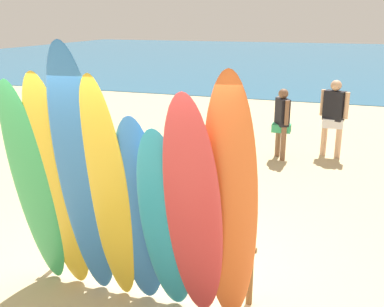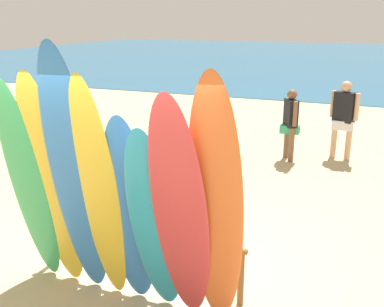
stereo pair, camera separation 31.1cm
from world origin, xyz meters
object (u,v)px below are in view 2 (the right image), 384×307
surfboard_yellow_3 (100,195)px  surfboard_orange_7 (216,212)px  beachgoer_strolling (344,115)px  surfboard_blue_2 (76,179)px  surfboard_teal_5 (155,226)px  surfboard_blue_4 (130,215)px  surfboard_rack (139,241)px  beachgoer_midbeach (290,120)px  surfboard_red_6 (181,218)px  surfboard_yellow_1 (52,186)px  beach_chair_red (88,159)px  surfboard_green_0 (29,186)px

surfboard_yellow_3 → surfboard_orange_7: 1.25m
surfboard_orange_7 → beachgoer_strolling: (0.74, 6.46, -0.33)m
surfboard_blue_2 → surfboard_teal_5: 0.96m
surfboard_blue_4 → beachgoer_strolling: bearing=69.2°
surfboard_rack → beachgoer_midbeach: size_ratio=1.66×
surfboard_blue_4 → surfboard_red_6: size_ratio=0.86×
surfboard_yellow_1 → surfboard_yellow_3: size_ratio=1.00×
surfboard_blue_2 → surfboard_orange_7: surfboard_blue_2 is taller
surfboard_blue_4 → surfboard_orange_7: 0.99m
beach_chair_red → surfboard_red_6: bearing=-41.3°
beachgoer_strolling → beachgoer_midbeach: bearing=-130.3°
surfboard_rack → beachgoer_strolling: (1.85, 5.91, 0.46)m
surfboard_teal_5 → beachgoer_midbeach: size_ratio=1.40×
surfboard_green_0 → beachgoer_midbeach: (1.90, 5.84, -0.33)m
surfboard_blue_4 → surfboard_green_0: bearing=174.6°
surfboard_blue_2 → surfboard_yellow_3: bearing=-1.8°
surfboard_yellow_1 → surfboard_yellow_3: bearing=-2.1°
surfboard_teal_5 → surfboard_green_0: bearing=176.6°
surfboard_green_0 → surfboard_orange_7: size_ratio=0.92×
surfboard_teal_5 → beachgoer_midbeach: surfboard_teal_5 is taller
surfboard_green_0 → surfboard_red_6: surfboard_red_6 is taller
surfboard_yellow_3 → surfboard_blue_4: size_ratio=1.18×
surfboard_blue_2 → beach_chair_red: size_ratio=3.46×
surfboard_blue_4 → beach_chair_red: 4.18m
surfboard_teal_5 → surfboard_yellow_3: bearing=177.3°
surfboard_red_6 → beachgoer_strolling: 6.62m
beachgoer_strolling → surfboard_green_0: bearing=-91.5°
surfboard_teal_5 → beachgoer_midbeach: bearing=86.5°
surfboard_green_0 → surfboard_yellow_1: size_ratio=0.96×
surfboard_blue_2 → surfboard_teal_5: bearing=-5.6°
surfboard_green_0 → surfboard_red_6: size_ratio=0.98×
surfboard_teal_5 → beachgoer_strolling: bearing=77.6°
surfboard_blue_2 → beachgoer_midbeach: bearing=73.5°
surfboard_yellow_1 → beachgoer_midbeach: surfboard_yellow_1 is taller
surfboard_rack → beach_chair_red: beach_chair_red is taller
beachgoer_midbeach → beach_chair_red: bearing=-80.6°
surfboard_teal_5 → surfboard_orange_7: surfboard_orange_7 is taller
surfboard_rack → surfboard_teal_5: bearing=-48.0°
surfboard_green_0 → surfboard_yellow_1: 0.33m
surfboard_green_0 → surfboard_blue_2: size_ratio=0.86×
surfboard_yellow_1 → surfboard_orange_7: bearing=-0.8°
surfboard_yellow_3 → surfboard_blue_2: bearing=-175.8°
surfboard_blue_2 → surfboard_rack: bearing=46.6°
surfboard_yellow_1 → beachgoer_midbeach: 6.07m
surfboard_yellow_1 → beach_chair_red: bearing=121.1°
surfboard_yellow_1 → surfboard_blue_4: size_ratio=1.17×
surfboard_green_0 → surfboard_orange_7: (2.20, -0.10, 0.10)m
beachgoer_midbeach → beach_chair_red: beachgoer_midbeach is taller
beach_chair_red → surfboard_green_0: bearing=-61.8°
surfboard_rack → surfboard_red_6: (0.79, -0.61, 0.70)m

